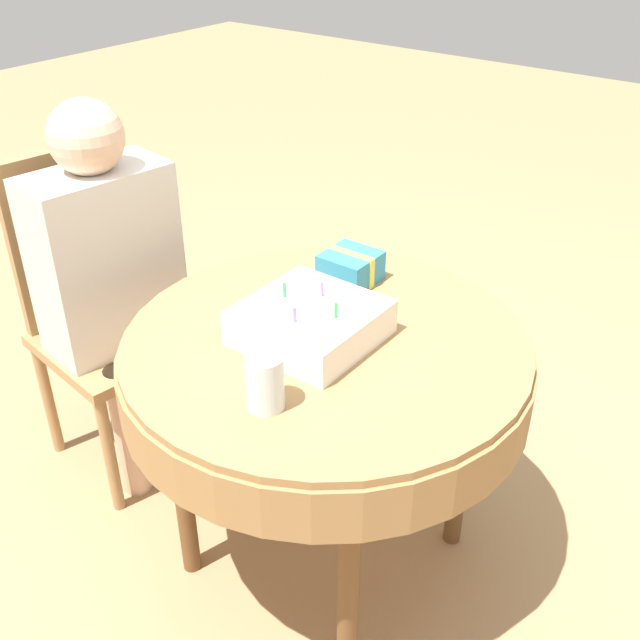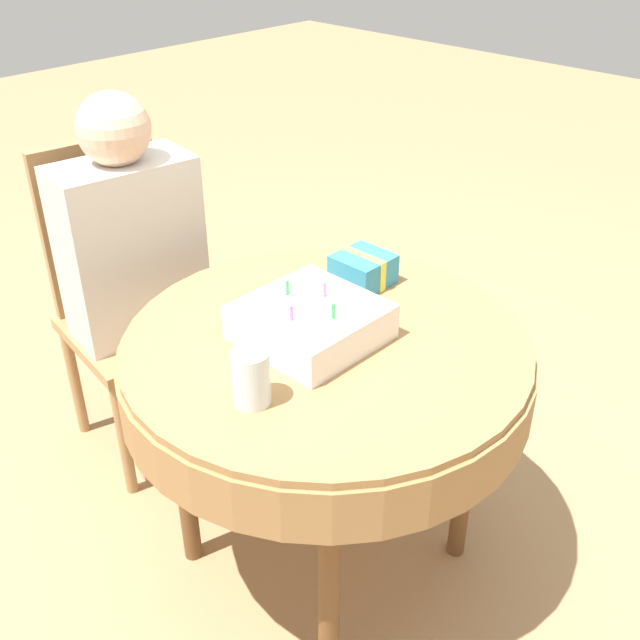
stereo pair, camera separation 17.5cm
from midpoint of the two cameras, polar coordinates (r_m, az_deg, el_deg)
The scene contains 7 objects.
ground_plane at distance 2.28m, azimuth 2.67°, elevation -17.34°, with size 12.00×12.00×0.00m, color #A37F56.
dining_table at distance 1.84m, azimuth 3.17°, elevation -3.87°, with size 1.00×1.00×0.74m.
chair at distance 2.45m, azimuth -12.50°, elevation 1.84°, with size 0.49×0.49×1.00m.
person at distance 2.28m, azimuth -11.86°, elevation 4.98°, with size 0.43×0.35×1.19m.
birthday_cake at distance 1.76m, azimuth 2.13°, elevation -0.22°, with size 0.30×0.30×0.12m.
drinking_glass at distance 1.55m, azimuth -2.04°, elevation -4.51°, with size 0.08×0.08×0.12m.
gift_box at distance 2.01m, azimuth 5.80°, elevation 3.80°, with size 0.14×0.14×0.09m.
Camera 2 is at (-1.09, -1.03, 1.72)m, focal length 42.00 mm.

